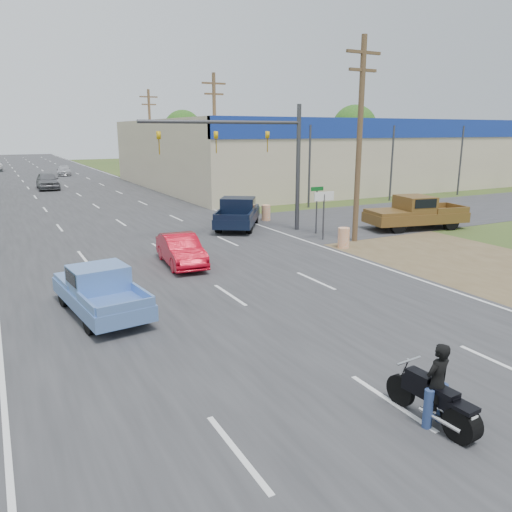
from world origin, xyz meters
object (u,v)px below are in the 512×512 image
distant_car_grey (47,181)px  distant_car_silver (64,171)px  red_convertible (181,250)px  blue_pickup (99,289)px  motorcycle (438,404)px  rider (437,388)px  navy_pickup (238,212)px  brown_pickup (414,212)px

distant_car_grey → distant_car_silver: bearing=78.7°
red_convertible → blue_pickup: (-4.21, -4.29, 0.13)m
red_convertible → distant_car_silver: (1.79, 49.40, -0.04)m
motorcycle → rider: rider is taller
distant_car_grey → distant_car_silver: size_ratio=1.17×
navy_pickup → brown_pickup: (8.81, -5.21, 0.08)m
blue_pickup → motorcycle: bearing=-71.1°
rider → brown_pickup: size_ratio=0.26×
motorcycle → blue_pickup: 10.41m
rider → distant_car_silver: bearing=-95.4°
red_convertible → distant_car_silver: 49.43m
brown_pickup → navy_pickup: bearing=70.5°
blue_pickup → navy_pickup: bearing=40.6°
motorcycle → distant_car_silver: 63.10m
distant_car_silver → brown_pickup: bearing=-68.6°
motorcycle → navy_pickup: size_ratio=0.39×
red_convertible → navy_pickup: navy_pickup is taller
brown_pickup → distant_car_grey: size_ratio=1.25×
motorcycle → brown_pickup: size_ratio=0.35×
rider → distant_car_silver: (1.53, 63.03, -0.19)m
rider → red_convertible: bearing=-92.9°
brown_pickup → distant_car_grey: bearing=38.5°
red_convertible → brown_pickup: (14.72, 1.39, 0.33)m
blue_pickup → rider: bearing=-71.0°
red_convertible → blue_pickup: 6.01m
motorcycle → navy_pickup: (5.65, 20.29, 0.41)m
navy_pickup → distant_car_grey: bearing=140.2°
motorcycle → distant_car_grey: (-2.09, 46.98, 0.35)m
red_convertible → brown_pickup: brown_pickup is taller
navy_pickup → distant_car_grey: navy_pickup is taller
distant_car_silver → navy_pickup: bearing=-78.2°
red_convertible → blue_pickup: blue_pickup is taller
red_convertible → motorcycle: red_convertible is taller
motorcycle → rider: 0.32m
red_convertible → rider: rider is taller
rider → navy_pickup: size_ratio=0.29×
navy_pickup → brown_pickup: brown_pickup is taller
brown_pickup → distant_car_silver: (-12.93, 48.00, -0.36)m
blue_pickup → distant_car_silver: 54.02m
rider → blue_pickup: bearing=-68.4°
brown_pickup → distant_car_silver: size_ratio=1.46×
motorcycle → rider: bearing=90.0°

